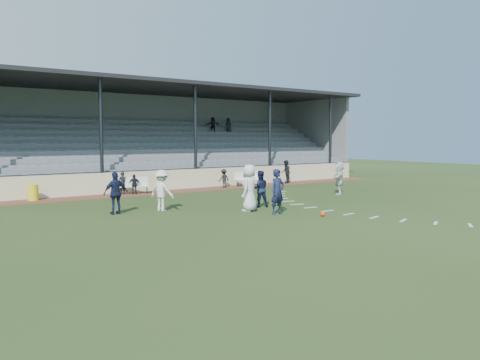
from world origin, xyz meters
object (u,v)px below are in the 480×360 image
Objects in this scene: football at (323,214)px; official at (286,172)px; player_white_lead at (249,188)px; trash_bin at (33,193)px; player_navy_lead at (278,192)px; bench_right at (249,177)px; bench_left at (131,184)px.

football is 0.13× the size of official.
official is at bearing -169.72° from player_white_lead.
trash_bin is 0.42× the size of player_navy_lead.
player_navy_lead is (7.31, -10.25, 0.52)m from trash_bin.
football is at bearing -54.24° from trash_bin.
official reaches higher than trash_bin.
official is at bearing -0.97° from trash_bin.
player_navy_lead is 13.44m from official.
player_navy_lead is at bearing 76.34° from player_white_lead.
official is at bearing 13.16° from bench_right.
football is 3.34m from player_white_lead.
player_navy_lead is at bearing -61.68° from bench_left.
football is (8.44, -11.72, -0.31)m from trash_bin.
trash_bin is at bearing -48.11° from official.
bench_right is 1.27× the size of official.
bench_left is 12.07m from football.
bench_left is 5.06m from trash_bin.
trash_bin is 0.49× the size of official.
official is (16.32, -0.28, 0.41)m from trash_bin.
trash_bin is at bearing 125.76° from football.
trash_bin is 12.60m from player_navy_lead.
bench_left is at bearing -1.55° from trash_bin.
bench_right is at bearing 14.60° from bench_left.
official is at bearing 55.42° from football.
bench_right is 1.10× the size of player_navy_lead.
player_white_lead is (-1.58, 2.80, 0.90)m from football.
player_white_lead is (-6.27, -8.61, 0.42)m from bench_right.
player_navy_lead reaches higher than bench_left.
bench_right is 12.35m from football.
official reaches higher than bench_left.
football is 2.03m from player_navy_lead.
bench_left is 1.00× the size of bench_right.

